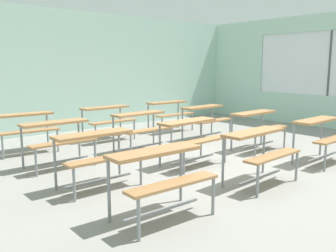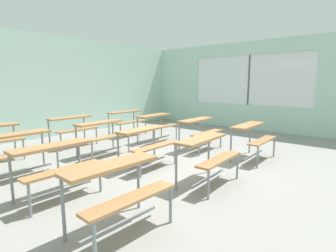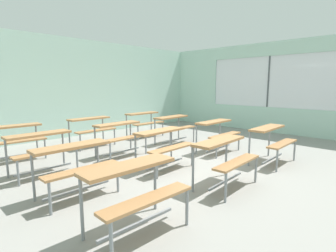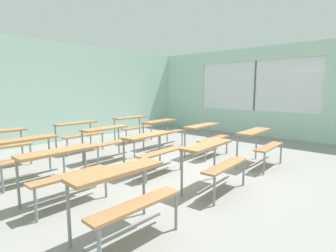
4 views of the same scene
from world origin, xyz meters
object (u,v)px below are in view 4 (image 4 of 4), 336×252
at_px(desk_bench_r0c1, 213,156).
at_px(desk_bench_r2c1, 108,136).
at_px(desk_bench_r0c2, 259,139).
at_px(desk_bench_r1c1, 152,144).
at_px(desk_bench_r2c0, 27,149).
at_px(desk_bench_r1c2, 206,133).
at_px(desk_bench_r3c1, 79,130).
at_px(desk_bench_r3c2, 133,123).
at_px(desk_bench_r0c0, 124,187).
at_px(desk_bench_r2c2, 163,127).
at_px(desk_bench_r1c0, 62,164).

relative_size(desk_bench_r0c1, desk_bench_r2c1, 1.01).
bearing_deg(desk_bench_r0c2, desk_bench_r2c1, 122.48).
bearing_deg(desk_bench_r1c1, desk_bench_r2c0, 140.54).
xyz_separation_m(desk_bench_r0c2, desk_bench_r1c2, (-0.01, 1.31, 0.00)).
distance_m(desk_bench_r3c1, desk_bench_r3c2, 1.80).
relative_size(desk_bench_r1c1, desk_bench_r2c0, 1.01).
bearing_deg(desk_bench_r2c0, desk_bench_r0c0, -91.17).
relative_size(desk_bench_r0c1, desk_bench_r1c1, 1.00).
bearing_deg(desk_bench_r2c0, desk_bench_r1c1, -37.96).
xyz_separation_m(desk_bench_r1c2, desk_bench_r2c2, (-0.03, 1.39, 0.00)).
xyz_separation_m(desk_bench_r1c1, desk_bench_r2c2, (1.76, 1.36, 0.00)).
relative_size(desk_bench_r1c2, desk_bench_r2c1, 0.99).
relative_size(desk_bench_r1c0, desk_bench_r2c1, 0.99).
xyz_separation_m(desk_bench_r2c1, desk_bench_r3c2, (1.84, 1.31, 0.00)).
relative_size(desk_bench_r0c2, desk_bench_r1c2, 1.01).
height_order(desk_bench_r0c0, desk_bench_r2c2, same).
distance_m(desk_bench_r0c1, desk_bench_r3c1, 4.02).
xyz_separation_m(desk_bench_r0c2, desk_bench_r3c1, (-1.78, 4.02, 0.00)).
bearing_deg(desk_bench_r0c2, desk_bench_r0c0, 178.47).
xyz_separation_m(desk_bench_r3c1, desk_bench_r3c2, (1.80, -0.02, 0.00)).
bearing_deg(desk_bench_r1c1, desk_bench_r0c1, -91.30).
height_order(desk_bench_r2c0, desk_bench_r2c2, same).
bearing_deg(desk_bench_r2c0, desk_bench_r0c2, -37.65).
height_order(desk_bench_r1c1, desk_bench_r3c1, same).
relative_size(desk_bench_r0c0, desk_bench_r2c2, 0.99).
height_order(desk_bench_r2c0, desk_bench_r3c2, same).
bearing_deg(desk_bench_r0c2, desk_bench_r3c1, 112.30).
relative_size(desk_bench_r1c0, desk_bench_r2c2, 0.98).
bearing_deg(desk_bench_r1c0, desk_bench_r3c2, 36.85).
xyz_separation_m(desk_bench_r0c0, desk_bench_r1c1, (1.77, 1.34, 0.00)).
bearing_deg(desk_bench_r1c2, desk_bench_r0c2, -90.38).
relative_size(desk_bench_r1c0, desk_bench_r3c1, 0.99).
distance_m(desk_bench_r0c1, desk_bench_r1c1, 1.33).
distance_m(desk_bench_r1c1, desk_bench_r3c2, 3.23).
relative_size(desk_bench_r1c1, desk_bench_r2c2, 1.00).
relative_size(desk_bench_r0c0, desk_bench_r3c1, 1.00).
xyz_separation_m(desk_bench_r0c0, desk_bench_r1c0, (-0.01, 1.35, 0.00)).
bearing_deg(desk_bench_r0c0, desk_bench_r3c1, 67.79).
bearing_deg(desk_bench_r1c0, desk_bench_r0c2, -20.30).
distance_m(desk_bench_r0c2, desk_bench_r2c0, 4.43).
height_order(desk_bench_r2c1, desk_bench_r3c2, same).
bearing_deg(desk_bench_r2c2, desk_bench_r1c1, -144.70).
distance_m(desk_bench_r0c0, desk_bench_r2c2, 4.44).
height_order(desk_bench_r0c1, desk_bench_r3c2, same).
bearing_deg(desk_bench_r2c2, desk_bench_r3c1, 140.13).
bearing_deg(desk_bench_r3c1, desk_bench_r1c1, -91.48).
xyz_separation_m(desk_bench_r0c2, desk_bench_r1c0, (-3.57, 1.34, 0.00)).
bearing_deg(desk_bench_r3c1, desk_bench_r2c1, -92.94).
relative_size(desk_bench_r0c1, desk_bench_r3c2, 1.02).
xyz_separation_m(desk_bench_r0c1, desk_bench_r1c1, (-0.02, 1.33, 0.00)).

